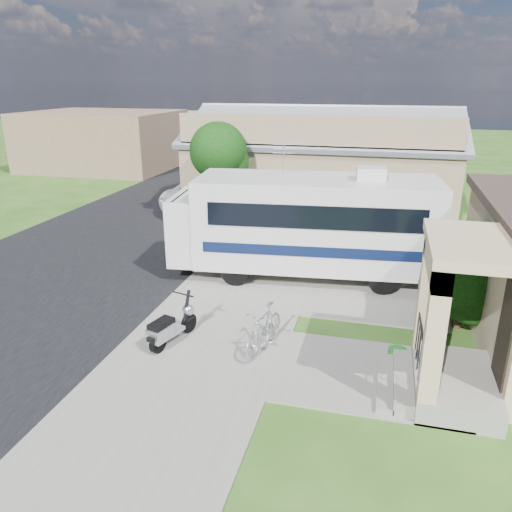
% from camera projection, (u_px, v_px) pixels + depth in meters
% --- Properties ---
extents(ground, '(120.00, 120.00, 0.00)m').
position_uv_depth(ground, '(250.00, 338.00, 12.67)').
color(ground, '#234813').
extents(street_slab, '(9.00, 80.00, 0.02)m').
position_uv_depth(street_slab, '(153.00, 218.00, 23.56)').
color(street_slab, black).
rests_on(street_slab, ground).
extents(sidewalk_slab, '(4.00, 80.00, 0.06)m').
position_uv_depth(sidewalk_slab, '(288.00, 227.00, 22.02)').
color(sidewalk_slab, slate).
rests_on(sidewalk_slab, ground).
extents(driveway_slab, '(7.00, 6.00, 0.05)m').
position_uv_depth(driveway_slab, '(330.00, 278.00, 16.41)').
color(driveway_slab, slate).
rests_on(driveway_slab, ground).
extents(walk_slab, '(4.00, 3.00, 0.05)m').
position_uv_depth(walk_slab, '(369.00, 375.00, 11.04)').
color(walk_slab, slate).
rests_on(walk_slab, ground).
extents(warehouse, '(12.50, 8.40, 5.04)m').
position_uv_depth(warehouse, '(324.00, 169.00, 24.74)').
color(warehouse, '#846E52').
rests_on(warehouse, ground).
extents(distant_bldg_far, '(10.00, 8.00, 4.00)m').
position_uv_depth(distant_bldg_far, '(103.00, 140.00, 36.08)').
color(distant_bldg_far, brown).
rests_on(distant_bldg_far, ground).
extents(distant_bldg_near, '(8.00, 7.00, 3.20)m').
position_uv_depth(distant_bldg_near, '(191.00, 131.00, 46.68)').
color(distant_bldg_near, '#846E52').
rests_on(distant_bldg_near, ground).
extents(street_tree_a, '(2.44, 2.40, 4.58)m').
position_uv_depth(street_tree_a, '(221.00, 154.00, 20.71)').
color(street_tree_a, black).
rests_on(street_tree_a, ground).
extents(street_tree_b, '(2.44, 2.40, 4.73)m').
position_uv_depth(street_tree_b, '(274.00, 129.00, 29.78)').
color(street_tree_b, black).
rests_on(street_tree_b, ground).
extents(street_tree_c, '(2.44, 2.40, 4.42)m').
position_uv_depth(street_tree_c, '(299.00, 122.00, 38.08)').
color(street_tree_c, black).
rests_on(street_tree_c, ground).
extents(motorhome, '(8.63, 3.49, 4.31)m').
position_uv_depth(motorhome, '(306.00, 222.00, 16.03)').
color(motorhome, beige).
rests_on(motorhome, ground).
extents(shrub, '(2.38, 2.28, 2.93)m').
position_uv_depth(shrub, '(467.00, 274.00, 12.73)').
color(shrub, black).
rests_on(shrub, ground).
extents(scooter, '(0.81, 1.72, 1.15)m').
position_uv_depth(scooter, '(170.00, 327.00, 12.13)').
color(scooter, black).
rests_on(scooter, ground).
extents(bicycle, '(0.89, 1.92, 1.11)m').
position_uv_depth(bicycle, '(264.00, 331.00, 11.86)').
color(bicycle, '#B1B1B9').
rests_on(bicycle, ground).
extents(pickup_truck, '(3.12, 5.75, 1.53)m').
position_uv_depth(pickup_truck, '(205.00, 192.00, 25.42)').
color(pickup_truck, silver).
rests_on(pickup_truck, ground).
extents(van, '(2.85, 6.71, 1.93)m').
position_uv_depth(van, '(232.00, 166.00, 31.82)').
color(van, silver).
rests_on(van, ground).
extents(garden_hose, '(0.43, 0.43, 0.19)m').
position_uv_depth(garden_hose, '(397.00, 354.00, 11.74)').
color(garden_hose, '#166F1F').
rests_on(garden_hose, ground).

